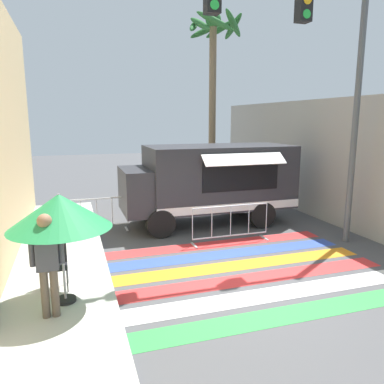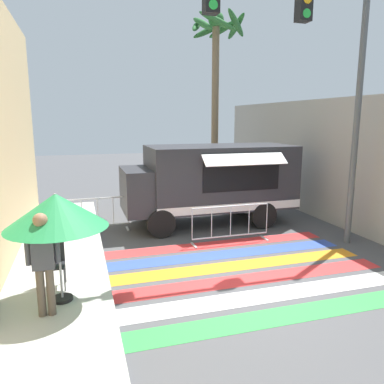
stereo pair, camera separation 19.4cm
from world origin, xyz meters
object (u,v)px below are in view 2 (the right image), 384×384
(traffic_signal_pole, at_px, (306,48))
(barricade_front, at_px, (231,224))
(vendor_person, at_px, (43,258))
(patio_umbrella, at_px, (56,211))
(food_truck, at_px, (208,179))
(barricade_side, at_px, (98,215))
(folding_chair, at_px, (53,260))
(palm_tree, at_px, (216,62))

(traffic_signal_pole, xyz_separation_m, barricade_front, (-1.42, 0.94, -4.43))
(traffic_signal_pole, xyz_separation_m, vendor_person, (-5.88, -1.96, -3.82))
(patio_umbrella, xyz_separation_m, vendor_person, (-0.22, -0.47, -0.65))
(patio_umbrella, distance_m, barricade_front, 5.05)
(food_truck, height_order, barricade_front, food_truck)
(food_truck, distance_m, vendor_person, 6.59)
(patio_umbrella, relative_size, barricade_side, 1.06)
(vendor_person, distance_m, barricade_front, 5.35)
(folding_chair, bearing_deg, palm_tree, 28.75)
(vendor_person, relative_size, palm_tree, 0.24)
(vendor_person, xyz_separation_m, barricade_front, (4.46, 2.90, -0.60))
(folding_chair, bearing_deg, barricade_side, 53.55)
(food_truck, bearing_deg, barricade_front, -90.36)
(food_truck, xyz_separation_m, palm_tree, (1.52, 3.44, 4.06))
(food_truck, distance_m, patio_umbrella, 6.10)
(food_truck, height_order, folding_chair, food_truck)
(vendor_person, bearing_deg, barricade_front, 30.32)
(traffic_signal_pole, bearing_deg, palm_tree, 88.96)
(patio_umbrella, relative_size, barricade_front, 0.88)
(traffic_signal_pole, height_order, vendor_person, traffic_signal_pole)
(vendor_person, bearing_deg, folding_chair, 84.55)
(traffic_signal_pole, height_order, patio_umbrella, traffic_signal_pole)
(palm_tree, bearing_deg, barricade_side, -146.20)
(barricade_front, distance_m, barricade_side, 3.96)
(vendor_person, distance_m, barricade_side, 5.13)
(patio_umbrella, height_order, folding_chair, patio_umbrella)
(traffic_signal_pole, bearing_deg, vendor_person, -161.58)
(vendor_person, xyz_separation_m, barricade_side, (1.08, 4.97, -0.61))
(folding_chair, relative_size, barricade_front, 0.39)
(folding_chair, relative_size, barricade_side, 0.47)
(patio_umbrella, bearing_deg, barricade_front, 29.87)
(barricade_side, bearing_deg, vendor_person, -102.28)
(vendor_person, height_order, barricade_side, vendor_person)
(patio_umbrella, height_order, palm_tree, palm_tree)
(food_truck, height_order, traffic_signal_pole, traffic_signal_pole)
(food_truck, relative_size, palm_tree, 0.72)
(vendor_person, xyz_separation_m, palm_tree, (6.00, 8.26, 4.38))
(patio_umbrella, bearing_deg, folding_chair, 104.02)
(traffic_signal_pole, bearing_deg, food_truck, 116.19)
(barricade_side, distance_m, palm_tree, 7.74)
(patio_umbrella, height_order, vendor_person, patio_umbrella)
(food_truck, bearing_deg, folding_chair, -140.04)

